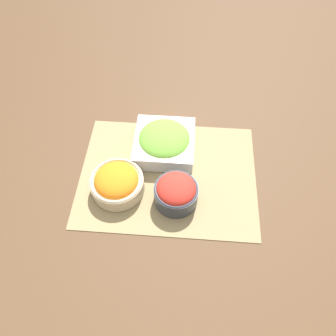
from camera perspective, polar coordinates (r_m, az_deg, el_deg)
ground_plane at (r=0.93m, az=-0.00°, el=-1.19°), size 3.00×3.00×0.00m
placemat at (r=0.93m, az=-0.00°, el=-1.12°), size 0.49×0.37×0.00m
tomato_bowl at (r=0.85m, az=1.42°, el=-4.18°), size 0.12×0.12×0.08m
lettuce_bowl at (r=0.95m, az=-0.64°, el=4.63°), size 0.17×0.17×0.07m
carrot_bowl at (r=0.88m, az=-8.88°, el=-2.49°), size 0.14×0.14×0.07m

